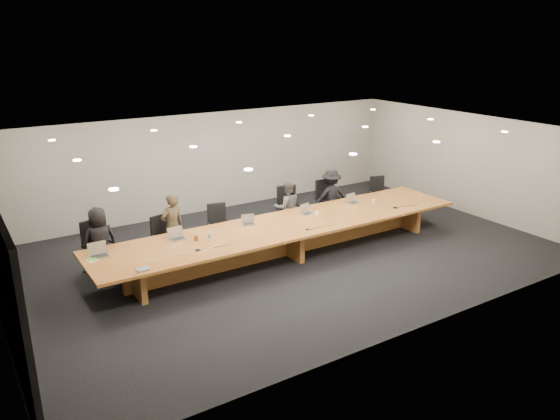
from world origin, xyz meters
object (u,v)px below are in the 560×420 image
object	(u,v)px
chair_mid_right	(289,210)
chair_right	(328,201)
chair_mid_left	(220,226)
av_box	(143,269)
person_c	(287,207)
laptop_c	(249,220)
paper_cup_far	(374,201)
conference_table	(287,233)
mic_left	(198,250)
amber_mug	(196,238)
paper_cup_near	(317,214)
chair_far_left	(98,247)
laptop_a	(99,250)
mic_right	(395,207)
mic_center	(308,229)
laptop_e	(354,199)
person_d	(331,196)
chair_left	(165,238)
chair_far_right	(380,194)
person_b	(173,226)
water_bottle	(209,236)
laptop_d	(308,209)
laptop_b	(177,234)
person_a	(100,241)

from	to	relation	value
chair_mid_right	chair_right	xyz separation A→B (m)	(1.32, 0.11, -0.02)
chair_mid_left	av_box	bearing A→B (deg)	-135.15
person_c	chair_right	bearing A→B (deg)	-157.02
laptop_c	paper_cup_far	xyz separation A→B (m)	(3.50, -0.27, -0.07)
conference_table	mic_left	world-z (taller)	mic_left
amber_mug	paper_cup_far	distance (m)	4.91
paper_cup_near	paper_cup_far	world-z (taller)	paper_cup_near
conference_table	chair_far_left	xyz separation A→B (m)	(-3.91, 1.32, 0.06)
laptop_a	mic_right	distance (m)	7.08
mic_center	person_c	bearing A→B (deg)	71.55
chair_far_left	amber_mug	xyz separation A→B (m)	(1.73, -1.16, 0.23)
laptop_e	person_d	bearing A→B (deg)	87.71
chair_left	chair_right	bearing A→B (deg)	-13.20
person_c	chair_far_left	bearing A→B (deg)	12.97
amber_mug	av_box	xyz separation A→B (m)	(-1.45, -0.86, -0.04)
chair_mid_left	laptop_e	xyz separation A→B (m)	(3.41, -0.81, 0.34)
chair_left	laptop_a	bearing A→B (deg)	-164.52
chair_far_right	paper_cup_near	distance (m)	3.29
paper_cup_near	person_b	bearing A→B (deg)	160.75
chair_far_left	chair_left	world-z (taller)	chair_far_left
conference_table	person_b	distance (m)	2.59
water_bottle	amber_mug	world-z (taller)	water_bottle
person_d	water_bottle	distance (m)	4.35
mic_right	chair_far_left	bearing A→B (deg)	165.51
chair_left	av_box	xyz separation A→B (m)	(-1.17, -1.98, 0.26)
chair_left	av_box	distance (m)	2.32
person_b	laptop_d	world-z (taller)	person_b
chair_right	av_box	size ratio (longest dim) A/B	5.14
laptop_c	water_bottle	size ratio (longest dim) A/B	1.53
person_b	water_bottle	bearing A→B (deg)	97.74
chair_far_right	laptop_b	xyz separation A→B (m)	(-6.44, -0.84, 0.37)
paper_cup_far	mic_right	distance (m)	0.62
laptop_c	chair_far_right	bearing A→B (deg)	26.08
chair_far_right	laptop_e	distance (m)	1.88
chair_mid_left	mic_center	bearing A→B (deg)	-46.72
laptop_c	person_a	bearing A→B (deg)	-178.28
water_bottle	av_box	size ratio (longest dim) A/B	0.83
chair_far_left	paper_cup_near	xyz separation A→B (m)	(4.80, -1.23, 0.22)
chair_mid_left	laptop_e	distance (m)	3.52
person_c	person_a	bearing A→B (deg)	14.10
mic_center	laptop_e	bearing A→B (deg)	24.40
conference_table	person_a	bearing A→B (deg)	162.52
person_c	paper_cup_far	xyz separation A→B (m)	(2.00, -0.98, 0.08)
chair_right	laptop_c	bearing A→B (deg)	-164.94
chair_mid_right	laptop_b	xyz separation A→B (m)	(-3.35, -0.82, 0.28)
chair_right	laptop_b	size ratio (longest dim) A/B	3.51
chair_mid_left	mic_center	xyz separation A→B (m)	(1.28, -1.78, 0.23)
av_box	laptop_a	bearing A→B (deg)	108.66
paper_cup_far	chair_far_left	bearing A→B (deg)	170.03
chair_left	person_b	xyz separation A→B (m)	(0.17, -0.08, 0.26)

